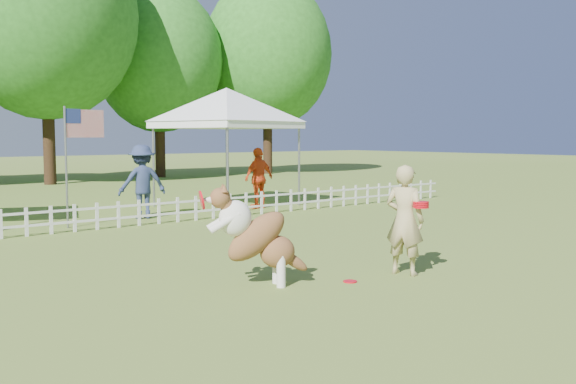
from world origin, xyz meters
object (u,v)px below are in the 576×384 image
object	(u,v)px
handler	(405,220)
dog	(258,236)
spectator_b	(142,182)
canopy_tent_right	(227,149)
spectator_c	(259,178)
flag_pole	(66,167)
frisbee_on_turf	(350,281)

from	to	relation	value
handler	dog	world-z (taller)	handler
handler	spectator_b	bearing A→B (deg)	-16.97
canopy_tent_right	spectator_c	world-z (taller)	canopy_tent_right
handler	spectator_c	bearing A→B (deg)	-40.25
handler	flag_pole	xyz separation A→B (m)	(-2.12, 7.95, 0.54)
handler	frisbee_on_turf	xyz separation A→B (m)	(-0.98, 0.14, -0.81)
handler	canopy_tent_right	xyz separation A→B (m)	(3.19, 9.48, 0.87)
spectator_c	handler	bearing A→B (deg)	59.70
handler	spectator_c	world-z (taller)	spectator_c
handler	spectator_b	xyz separation A→B (m)	(-0.06, 8.42, 0.10)
flag_pole	spectator_b	xyz separation A→B (m)	(2.06, 0.46, -0.44)
frisbee_on_turf	flag_pole	bearing A→B (deg)	98.27
frisbee_on_turf	spectator_c	distance (m)	9.49
flag_pole	spectator_c	xyz separation A→B (m)	(5.67, 0.47, -0.49)
flag_pole	spectator_c	bearing A→B (deg)	-4.76
handler	flag_pole	distance (m)	8.25
spectator_c	flag_pole	bearing A→B (deg)	-2.65
handler	canopy_tent_right	size ratio (longest dim) A/B	0.48
spectator_b	canopy_tent_right	bearing A→B (deg)	-151.38
dog	spectator_c	distance (m)	9.57
dog	spectator_b	xyz separation A→B (m)	(2.08, 7.67, 0.23)
canopy_tent_right	flag_pole	distance (m)	5.53
frisbee_on_turf	flag_pole	size ratio (longest dim) A/B	0.07
canopy_tent_right	spectator_c	bearing A→B (deg)	-82.32
dog	spectator_b	size ratio (longest dim) A/B	0.75
canopy_tent_right	flag_pole	xyz separation A→B (m)	(-5.30, -1.53, -0.33)
frisbee_on_turf	spectator_c	xyz separation A→B (m)	(4.54, 8.29, 0.85)
spectator_c	spectator_b	bearing A→B (deg)	-7.22
dog	spectator_c	size ratio (longest dim) A/B	0.80
frisbee_on_turf	spectator_c	bearing A→B (deg)	61.30
frisbee_on_turf	canopy_tent_right	xyz separation A→B (m)	(4.17, 9.34, 1.68)
canopy_tent_right	spectator_c	distance (m)	1.39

